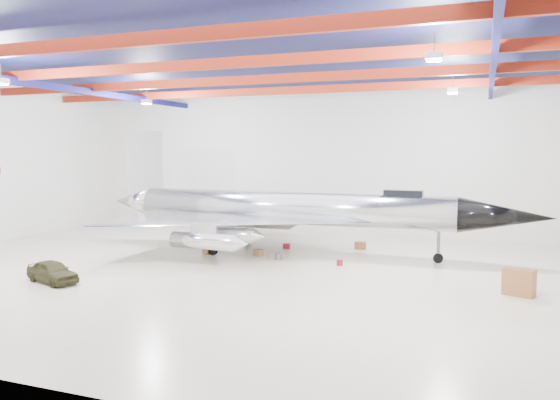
% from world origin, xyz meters
% --- Properties ---
extents(floor, '(40.00, 40.00, 0.00)m').
position_xyz_m(floor, '(0.00, 0.00, 0.00)').
color(floor, beige).
rests_on(floor, ground).
extents(wall_back, '(40.00, 0.00, 40.00)m').
position_xyz_m(wall_back, '(0.00, 15.00, 5.50)').
color(wall_back, silver).
rests_on(wall_back, floor).
extents(ceiling, '(40.00, 40.00, 0.00)m').
position_xyz_m(ceiling, '(0.00, 0.00, 11.00)').
color(ceiling, '#0A0F38').
rests_on(ceiling, wall_back).
extents(ceiling_structure, '(39.50, 29.50, 1.08)m').
position_xyz_m(ceiling_structure, '(0.00, 0.00, 10.32)').
color(ceiling_structure, maroon).
rests_on(ceiling_structure, ceiling).
extents(jet_aircraft, '(28.11, 16.15, 7.68)m').
position_xyz_m(jet_aircraft, '(0.39, 5.73, 2.52)').
color(jet_aircraft, silver).
rests_on(jet_aircraft, floor).
extents(jeep, '(3.41, 2.19, 1.08)m').
position_xyz_m(jeep, '(-7.68, -5.62, 0.54)').
color(jeep, '#34341A').
rests_on(jeep, floor).
extents(desk, '(1.45, 1.08, 1.19)m').
position_xyz_m(desk, '(13.38, -0.25, 0.60)').
color(desk, brown).
rests_on(desk, floor).
extents(crate_ply, '(0.52, 0.45, 0.31)m').
position_xyz_m(crate_ply, '(-4.11, 3.44, 0.16)').
color(crate_ply, olive).
rests_on(crate_ply, floor).
extents(toolbox_red, '(0.53, 0.46, 0.32)m').
position_xyz_m(toolbox_red, '(-0.15, 6.97, 0.16)').
color(toolbox_red, maroon).
rests_on(toolbox_red, floor).
extents(engine_drum, '(0.51, 0.51, 0.39)m').
position_xyz_m(engine_drum, '(0.60, 3.45, 0.19)').
color(engine_drum, '#59595B').
rests_on(engine_drum, floor).
extents(parts_bin, '(0.72, 0.60, 0.48)m').
position_xyz_m(parts_bin, '(4.41, 8.41, 0.24)').
color(parts_bin, olive).
rests_on(parts_bin, floor).
extents(crate_small, '(0.39, 0.31, 0.26)m').
position_xyz_m(crate_small, '(-9.10, 8.88, 0.13)').
color(crate_small, '#59595B').
rests_on(crate_small, floor).
extents(tool_chest, '(0.39, 0.39, 0.32)m').
position_xyz_m(tool_chest, '(4.40, 3.08, 0.16)').
color(tool_chest, maroon).
rests_on(tool_chest, floor).
extents(oil_barrel, '(0.67, 0.61, 0.38)m').
position_xyz_m(oil_barrel, '(-0.91, 4.05, 0.19)').
color(oil_barrel, olive).
rests_on(oil_barrel, floor).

